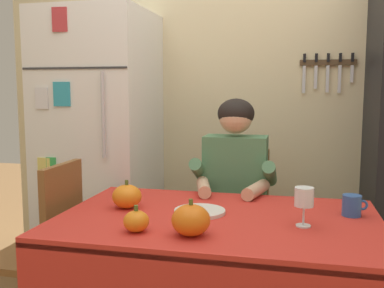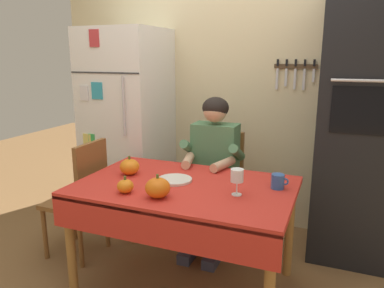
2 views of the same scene
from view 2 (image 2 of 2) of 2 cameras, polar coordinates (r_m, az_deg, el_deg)
name	(u,v)px [view 2 (image 2 of 2)]	position (r m, az deg, el deg)	size (l,w,h in m)	color
back_wall_assembly	(243,85)	(3.47, 7.86, 9.09)	(3.70, 0.13, 2.60)	beige
refrigerator	(128,127)	(3.55, -9.81, 2.61)	(0.68, 0.71, 1.80)	white
wall_oven	(360,125)	(3.05, 24.53, 2.67)	(0.60, 0.64, 2.10)	black
dining_table	(184,197)	(2.44, -1.30, -8.22)	(1.40, 0.90, 0.74)	#9E6B33
chair_behind_person	(219,181)	(3.19, 4.22, -5.72)	(0.40, 0.40, 0.93)	brown
seated_person	(212,161)	(2.95, 3.17, -2.70)	(0.47, 0.55, 1.25)	#38384C
chair_left_side	(82,194)	(3.01, -16.57, -7.43)	(0.40, 0.40, 0.93)	brown
coffee_mug	(278,181)	(2.40, 13.13, -5.64)	(0.11, 0.08, 0.09)	#2D569E
wine_glass	(237,176)	(2.22, 6.98, -4.99)	(0.08, 0.08, 0.16)	white
pumpkin_large	(158,188)	(2.20, -5.31, -6.74)	(0.15, 0.15, 0.14)	orange
pumpkin_medium	(130,167)	(2.64, -9.62, -3.48)	(0.14, 0.14, 0.13)	orange
pumpkin_small	(125,186)	(2.30, -10.26, -6.42)	(0.10, 0.10, 0.11)	orange
serving_tray	(175,180)	(2.49, -2.69, -5.53)	(0.23, 0.23, 0.02)	silver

